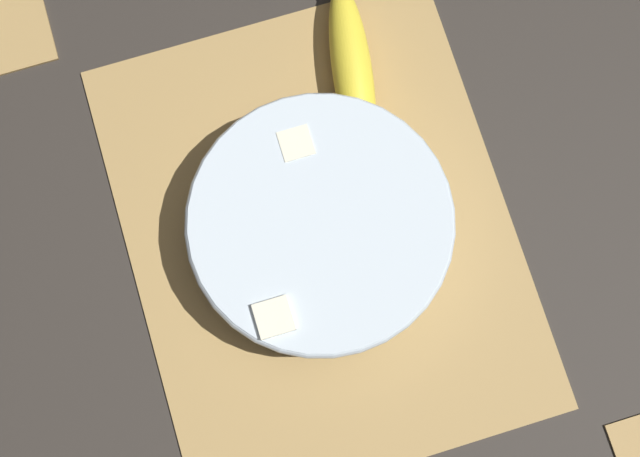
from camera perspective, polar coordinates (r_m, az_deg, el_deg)
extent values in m
plane|color=#2D2823|center=(0.83, 0.00, -0.41)|extent=(6.00, 6.00, 0.00)
cube|color=#A8844C|center=(0.83, 0.00, -0.37)|extent=(0.44, 0.35, 0.01)
cube|color=brown|center=(0.87, -2.86, 8.80)|extent=(0.01, 0.34, 0.00)
cube|color=brown|center=(0.85, -1.45, 4.33)|extent=(0.01, 0.34, 0.00)
cube|color=brown|center=(0.83, 0.00, -0.35)|extent=(0.01, 0.34, 0.00)
cube|color=brown|center=(0.82, 1.50, -5.18)|extent=(0.01, 0.34, 0.00)
cube|color=brown|center=(0.81, 3.06, -10.10)|extent=(0.01, 0.34, 0.00)
cylinder|color=silver|center=(0.80, 0.00, 0.09)|extent=(0.23, 0.23, 0.06)
torus|color=silver|center=(0.78, 0.00, 0.42)|extent=(0.24, 0.24, 0.01)
cylinder|color=#F4EABC|center=(0.81, 3.68, -0.87)|extent=(0.03, 0.03, 0.01)
cylinder|color=#F4EABC|center=(0.83, -1.85, 4.43)|extent=(0.03, 0.03, 0.01)
cylinder|color=#F4EABC|center=(0.82, 5.14, 0.91)|extent=(0.03, 0.03, 0.01)
cylinder|color=#F4EABC|center=(0.81, -4.20, -0.40)|extent=(0.03, 0.03, 0.01)
cylinder|color=#F4EABC|center=(0.77, 1.11, -2.69)|extent=(0.03, 0.03, 0.01)
cylinder|color=#F4EABC|center=(0.79, -1.82, 3.22)|extent=(0.02, 0.02, 0.01)
cube|color=#EFEACC|center=(0.77, -2.93, -5.80)|extent=(0.03, 0.03, 0.03)
cube|color=#EFEACC|center=(0.80, -4.39, 2.26)|extent=(0.02, 0.02, 0.02)
cube|color=#EFEACC|center=(0.82, -0.31, 1.94)|extent=(0.02, 0.02, 0.02)
cube|color=#EFEACC|center=(0.83, 5.60, 3.01)|extent=(0.02, 0.02, 0.02)
cube|color=#EFEACC|center=(0.81, 1.67, 6.19)|extent=(0.02, 0.02, 0.02)
cube|color=#EFEACC|center=(0.80, -1.44, 5.22)|extent=(0.03, 0.03, 0.03)
cube|color=#EFEACC|center=(0.79, 3.54, -5.31)|extent=(0.02, 0.02, 0.02)
cube|color=#EFEACC|center=(0.81, -1.96, -4.22)|extent=(0.03, 0.03, 0.03)
cube|color=#EFEACC|center=(0.80, 2.34, 3.61)|extent=(0.02, 0.02, 0.02)
cube|color=#EFEACC|center=(0.81, -4.72, -4.28)|extent=(0.03, 0.03, 0.03)
cube|color=#EFEACC|center=(0.78, 4.16, 0.17)|extent=(0.02, 0.02, 0.02)
cube|color=#EFEACC|center=(0.79, -5.00, -0.31)|extent=(0.03, 0.03, 0.03)
cube|color=#EFEACC|center=(0.79, -0.43, 1.02)|extent=(0.03, 0.03, 0.03)
cube|color=#EFEACC|center=(0.81, 2.46, -2.82)|extent=(0.03, 0.03, 0.03)
ellipsoid|color=orange|center=(0.82, -2.29, 2.66)|extent=(0.03, 0.01, 0.01)
ellipsoid|color=orange|center=(0.81, -3.35, -2.10)|extent=(0.03, 0.02, 0.02)
ellipsoid|color=orange|center=(0.78, 4.64, -2.12)|extent=(0.03, 0.02, 0.02)
ellipsoid|color=orange|center=(0.77, 0.36, -5.36)|extent=(0.03, 0.02, 0.01)
ellipsoid|color=orange|center=(0.81, -4.42, 5.15)|extent=(0.03, 0.02, 0.01)
ellipsoid|color=orange|center=(0.79, -1.09, -2.84)|extent=(0.03, 0.02, 0.01)
ellipsoid|color=yellow|center=(0.85, 2.08, 10.02)|extent=(0.18, 0.07, 0.04)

